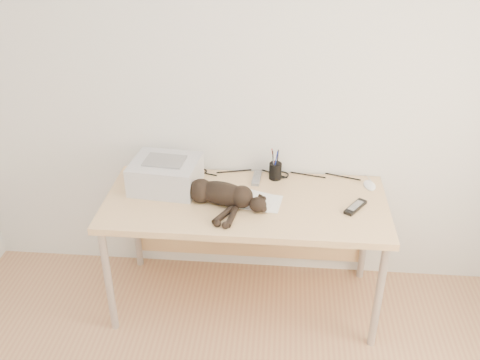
# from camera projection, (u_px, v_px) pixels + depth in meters

# --- Properties ---
(wall_back) EXTENTS (3.50, 0.00, 3.50)m
(wall_back) POSITION_uv_depth(u_px,v_px,m) (251.00, 85.00, 3.06)
(wall_back) COLOR silver
(wall_back) RESTS_ON floor
(desk) EXTENTS (1.60, 0.70, 0.74)m
(desk) POSITION_uv_depth(u_px,v_px,m) (247.00, 212.00, 3.16)
(desk) COLOR #E7C787
(desk) RESTS_ON floor
(printer) EXTENTS (0.41, 0.36, 0.18)m
(printer) POSITION_uv_depth(u_px,v_px,m) (166.00, 174.00, 3.11)
(printer) COLOR #B7B7BC
(printer) RESTS_ON desk
(papers) EXTENTS (0.33, 0.27, 0.01)m
(papers) POSITION_uv_depth(u_px,v_px,m) (255.00, 200.00, 3.02)
(papers) COLOR white
(papers) RESTS_ON desk
(cat) EXTENTS (0.60, 0.39, 0.14)m
(cat) POSITION_uv_depth(u_px,v_px,m) (219.00, 195.00, 2.96)
(cat) COLOR black
(cat) RESTS_ON desk
(mug) EXTENTS (0.14, 0.14, 0.09)m
(mug) POSITION_uv_depth(u_px,v_px,m) (193.00, 170.00, 3.24)
(mug) COLOR white
(mug) RESTS_ON desk
(pen_cup) EXTENTS (0.08, 0.08, 0.19)m
(pen_cup) POSITION_uv_depth(u_px,v_px,m) (275.00, 171.00, 3.22)
(pen_cup) COLOR black
(pen_cup) RESTS_ON desk
(remote_grey) EXTENTS (0.06, 0.17, 0.02)m
(remote_grey) POSITION_uv_depth(u_px,v_px,m) (257.00, 178.00, 3.23)
(remote_grey) COLOR slate
(remote_grey) RESTS_ON desk
(remote_black) EXTENTS (0.14, 0.17, 0.02)m
(remote_black) POSITION_uv_depth(u_px,v_px,m) (355.00, 207.00, 2.94)
(remote_black) COLOR black
(remote_black) RESTS_ON desk
(mouse) EXTENTS (0.09, 0.13, 0.04)m
(mouse) POSITION_uv_depth(u_px,v_px,m) (370.00, 184.00, 3.15)
(mouse) COLOR white
(mouse) RESTS_ON desk
(cable_tangle) EXTENTS (1.36, 0.09, 0.01)m
(cable_tangle) POSITION_uv_depth(u_px,v_px,m) (249.00, 173.00, 3.29)
(cable_tangle) COLOR black
(cable_tangle) RESTS_ON desk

